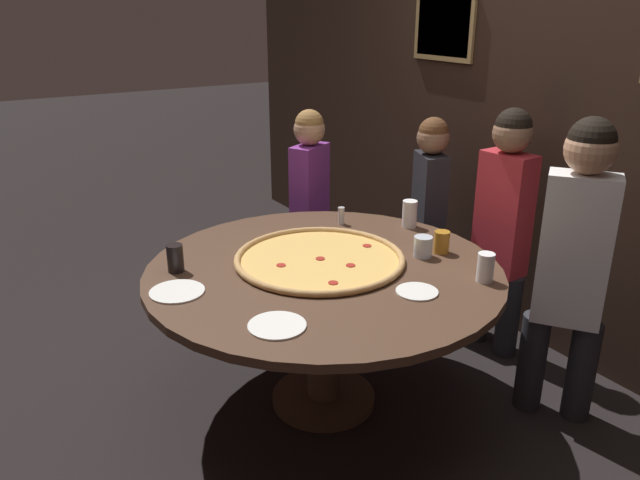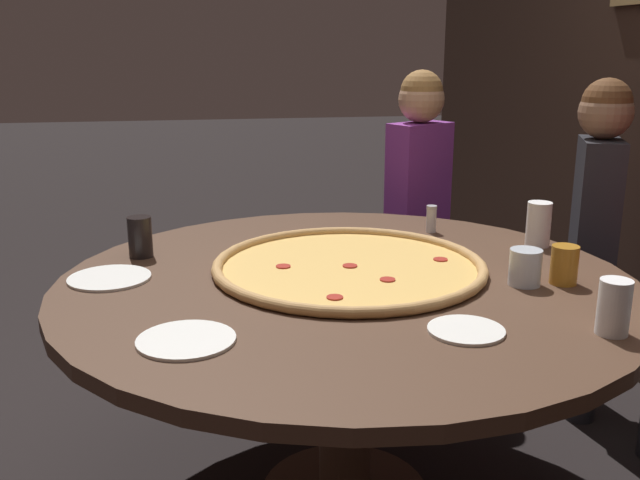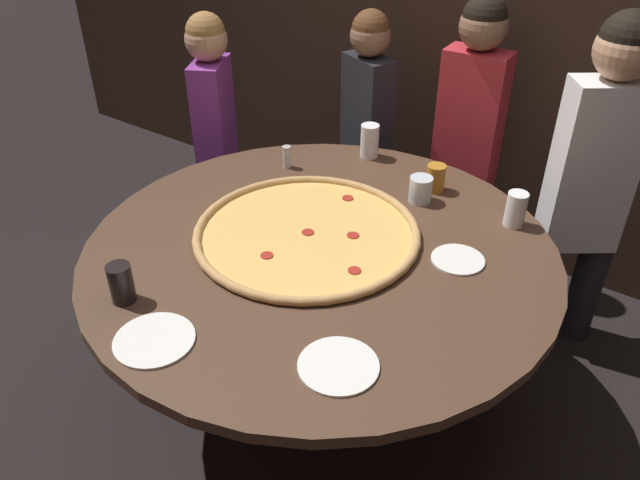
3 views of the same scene
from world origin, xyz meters
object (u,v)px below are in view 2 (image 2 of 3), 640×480
at_px(dining_table, 346,317).
at_px(white_plate_beside_cup, 186,340).
at_px(drink_cup_beside_pizza, 539,224).
at_px(white_plate_left_side, 466,330).
at_px(drink_cup_front_edge, 140,237).
at_px(drink_cup_far_right, 525,267).
at_px(white_plate_right_side, 109,278).
at_px(giant_pizza, 349,266).
at_px(drink_cup_far_left, 614,307).
at_px(diner_far_right, 594,229).
at_px(drink_cup_by_shaker, 564,265).
at_px(diner_side_left, 418,201).
at_px(condiment_shaker, 431,219).

height_order(dining_table, white_plate_beside_cup, white_plate_beside_cup).
bearing_deg(drink_cup_beside_pizza, white_plate_left_side, -37.42).
bearing_deg(dining_table, drink_cup_front_edge, -118.64).
xyz_separation_m(drink_cup_front_edge, white_plate_left_side, (0.76, 0.79, -0.06)).
bearing_deg(dining_table, drink_cup_far_right, 73.48).
bearing_deg(dining_table, white_plate_right_side, -99.23).
height_order(giant_pizza, drink_cup_front_edge, drink_cup_front_edge).
bearing_deg(drink_cup_far_left, white_plate_beside_cup, -97.37).
bearing_deg(drink_cup_far_left, diner_far_right, 151.60).
bearing_deg(drink_cup_by_shaker, diner_side_left, -176.85).
distance_m(drink_cup_front_edge, white_plate_right_side, 0.24).
height_order(white_plate_left_side, condiment_shaker, condiment_shaker).
bearing_deg(condiment_shaker, drink_cup_far_right, 6.66).
bearing_deg(drink_cup_front_edge, dining_table, 61.36).
bearing_deg(white_plate_left_side, drink_cup_beside_pizza, 142.58).
relative_size(dining_table, giant_pizza, 2.04).
xyz_separation_m(condiment_shaker, diner_side_left, (-0.54, 0.12, -0.06)).
distance_m(drink_cup_far_right, white_plate_beside_cup, 0.97).
height_order(drink_cup_by_shaker, condiment_shaker, drink_cup_by_shaker).
distance_m(drink_cup_far_left, white_plate_left_side, 0.34).
xyz_separation_m(white_plate_left_side, diner_far_right, (-0.88, 0.84, -0.02)).
height_order(drink_cup_front_edge, white_plate_right_side, drink_cup_front_edge).
bearing_deg(dining_table, condiment_shaker, 138.48).
bearing_deg(white_plate_beside_cup, condiment_shaker, 134.29).
xyz_separation_m(drink_cup_beside_pizza, diner_far_right, (-0.22, 0.34, -0.09)).
relative_size(white_plate_beside_cup, diner_side_left, 0.18).
relative_size(drink_cup_by_shaker, drink_cup_front_edge, 0.85).
xyz_separation_m(drink_cup_beside_pizza, drink_cup_by_shaker, (0.38, -0.11, -0.02)).
height_order(drink_cup_beside_pizza, drink_cup_far_left, drink_cup_beside_pizza).
relative_size(dining_table, white_plate_right_side, 7.08).
height_order(dining_table, diner_far_right, diner_far_right).
bearing_deg(giant_pizza, dining_table, -17.18).
height_order(giant_pizza, white_plate_beside_cup, giant_pizza).
distance_m(condiment_shaker, diner_far_right, 0.63).
height_order(giant_pizza, diner_side_left, diner_side_left).
bearing_deg(drink_cup_far_right, drink_cup_front_edge, -113.52).
xyz_separation_m(white_plate_right_side, white_plate_left_side, (0.55, 0.87, 0.00)).
xyz_separation_m(drink_cup_by_shaker, white_plate_beside_cup, (0.23, -1.05, -0.05)).
height_order(drink_cup_by_shaker, diner_far_right, diner_far_right).
distance_m(drink_cup_by_shaker, white_plate_left_side, 0.49).
relative_size(drink_cup_by_shaker, diner_far_right, 0.09).
xyz_separation_m(giant_pizza, drink_cup_far_right, (0.22, 0.46, 0.04)).
height_order(dining_table, white_plate_left_side, white_plate_left_side).
bearing_deg(dining_table, diner_far_right, 113.19).
relative_size(drink_cup_by_shaker, condiment_shaker, 1.14).
bearing_deg(white_plate_beside_cup, drink_cup_by_shaker, 102.38).
bearing_deg(drink_cup_by_shaker, dining_table, -104.28).
xyz_separation_m(dining_table, diner_side_left, (-1.00, 0.53, 0.11)).
bearing_deg(white_plate_left_side, drink_cup_front_edge, -133.97).
bearing_deg(diner_side_left, drink_cup_front_edge, -177.20).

